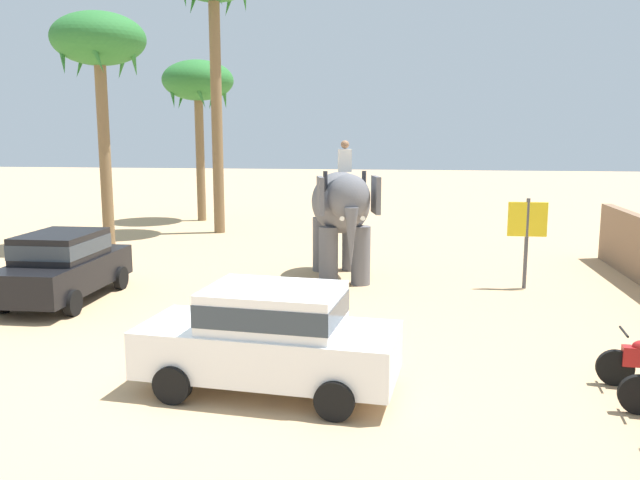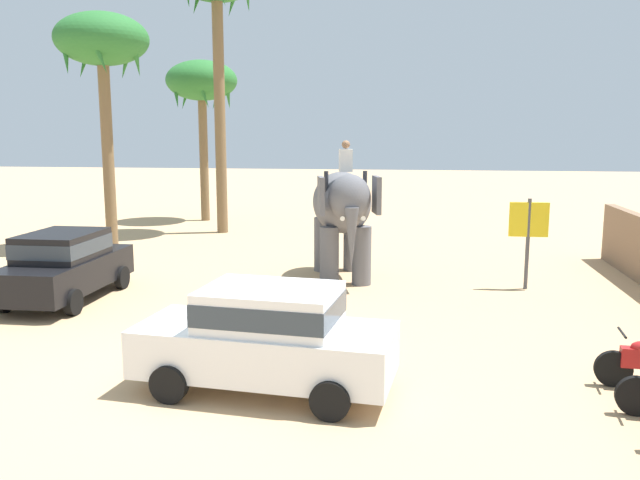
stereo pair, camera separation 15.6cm
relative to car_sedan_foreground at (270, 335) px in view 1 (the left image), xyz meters
name	(u,v)px [view 1 (the left image)]	position (x,y,z in m)	size (l,w,h in m)	color
ground_plane	(237,383)	(-0.63, 0.23, -0.93)	(120.00, 120.00, 0.00)	tan
car_sedan_foreground	(270,335)	(0.00, 0.00, 0.00)	(4.26, 2.21, 1.70)	white
car_parked_far_side	(63,264)	(-6.14, 4.87, 0.00)	(1.88, 4.10, 1.70)	black
elephant_with_mahout	(342,209)	(0.37, 8.09, 1.06)	(2.32, 4.01, 3.88)	slate
palm_tree_behind_elephant	(99,46)	(-8.41, 12.21, 6.08)	(3.20, 3.20, 8.14)	brown
palm_tree_near_hut	(198,84)	(-7.22, 19.40, 5.25)	(3.20, 3.20, 7.26)	brown
signboard_yellow	(527,225)	(5.29, 7.61, 0.76)	(1.00, 0.10, 2.40)	#4C4C51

